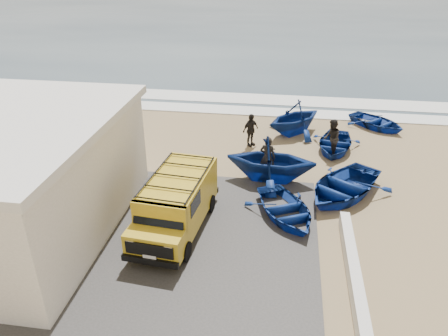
{
  "coord_description": "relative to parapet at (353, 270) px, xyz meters",
  "views": [
    {
      "loc": [
        2.52,
        -14.36,
        9.56
      ],
      "look_at": [
        0.14,
        1.65,
        1.2
      ],
      "focal_mm": 35.0,
      "sensor_mm": 36.0,
      "label": 1
    }
  ],
  "objects": [
    {
      "name": "boat_far_left",
      "position": [
        -1.95,
        11.76,
        0.69
      ],
      "size": [
        4.8,
        4.81,
        1.92
      ],
      "primitive_type": "imported",
      "rotation": [
        0.0,
        0.0,
        -0.77
      ],
      "color": "navy",
      "rests_on": "ground"
    },
    {
      "name": "slab",
      "position": [
        -7.0,
        1.0,
        -0.25
      ],
      "size": [
        12.0,
        10.0,
        0.05
      ],
      "primitive_type": "cube",
      "color": "#3E3B39",
      "rests_on": "ground"
    },
    {
      "name": "boat_near_right",
      "position": [
        0.14,
        5.18,
        0.18
      ],
      "size": [
        5.1,
        5.42,
        0.91
      ],
      "primitive_type": "imported",
      "rotation": [
        0.0,
        0.0,
        -0.6
      ],
      "color": "navy",
      "rests_on": "ground"
    },
    {
      "name": "fisherman_front",
      "position": [
        -3.13,
        6.37,
        0.71
      ],
      "size": [
        0.81,
        0.62,
        1.98
      ],
      "primitive_type": "imported",
      "rotation": [
        0.0,
        0.0,
        2.92
      ],
      "color": "black",
      "rests_on": "ground"
    },
    {
      "name": "boat_mid_right",
      "position": [
        0.14,
        9.77,
        0.09
      ],
      "size": [
        3.13,
        3.93,
        0.73
      ],
      "primitive_type": "imported",
      "rotation": [
        0.0,
        0.0,
        -0.19
      ],
      "color": "navy",
      "rests_on": "ground"
    },
    {
      "name": "fisherman_middle",
      "position": [
        -0.12,
        9.05,
        0.69
      ],
      "size": [
        0.73,
        0.94,
        1.93
      ],
      "primitive_type": "imported",
      "rotation": [
        0.0,
        0.0,
        -1.57
      ],
      "color": "black",
      "rests_on": "ground"
    },
    {
      "name": "boat_mid_left",
      "position": [
        -2.96,
        6.07,
        0.77
      ],
      "size": [
        4.19,
        3.69,
        2.09
      ],
      "primitive_type": "imported",
      "rotation": [
        0.0,
        0.0,
        1.5
      ],
      "color": "navy",
      "rests_on": "ground"
    },
    {
      "name": "ocean",
      "position": [
        -5.0,
        59.0,
        -0.27
      ],
      "size": [
        180.0,
        88.0,
        0.01
      ],
      "primitive_type": "cube",
      "color": "#385166",
      "rests_on": "ground"
    },
    {
      "name": "parapet",
      "position": [
        0.0,
        0.0,
        0.0
      ],
      "size": [
        0.35,
        6.0,
        0.55
      ],
      "primitive_type": "cube",
      "color": "silver",
      "rests_on": "ground"
    },
    {
      "name": "boat_far_right",
      "position": [
        2.79,
        13.32,
        0.07
      ],
      "size": [
        4.11,
        4.08,
        0.7
      ],
      "primitive_type": "imported",
      "rotation": [
        0.0,
        0.0,
        0.81
      ],
      "color": "navy",
      "rests_on": "ground"
    },
    {
      "name": "surf_line",
      "position": [
        -5.0,
        15.0,
        -0.25
      ],
      "size": [
        180.0,
        1.6,
        0.06
      ],
      "primitive_type": "cube",
      "color": "white",
      "rests_on": "ground"
    },
    {
      "name": "boat_near_left",
      "position": [
        -2.22,
        3.12,
        0.1
      ],
      "size": [
        3.88,
        4.34,
        0.74
      ],
      "primitive_type": "imported",
      "rotation": [
        0.0,
        0.0,
        0.46
      ],
      "color": "navy",
      "rests_on": "ground"
    },
    {
      "name": "surf_wash",
      "position": [
        -5.0,
        17.5,
        -0.26
      ],
      "size": [
        180.0,
        2.2,
        0.04
      ],
      "primitive_type": "cube",
      "color": "white",
      "rests_on": "ground"
    },
    {
      "name": "fisherman_back",
      "position": [
        -4.21,
        9.76,
        0.6
      ],
      "size": [
        1.01,
        1.05,
        1.75
      ],
      "primitive_type": "imported",
      "rotation": [
        0.0,
        0.0,
        0.84
      ],
      "color": "black",
      "rests_on": "ground"
    },
    {
      "name": "van",
      "position": [
        -6.2,
        1.84,
        0.87
      ],
      "size": [
        2.4,
        5.11,
        2.12
      ],
      "rotation": [
        0.0,
        0.0,
        -0.1
      ],
      "color": "gold",
      "rests_on": "ground"
    },
    {
      "name": "ground",
      "position": [
        -5.0,
        3.0,
        -0.28
      ],
      "size": [
        160.0,
        160.0,
        0.0
      ],
      "primitive_type": "plane",
      "color": "#998159"
    }
  ]
}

